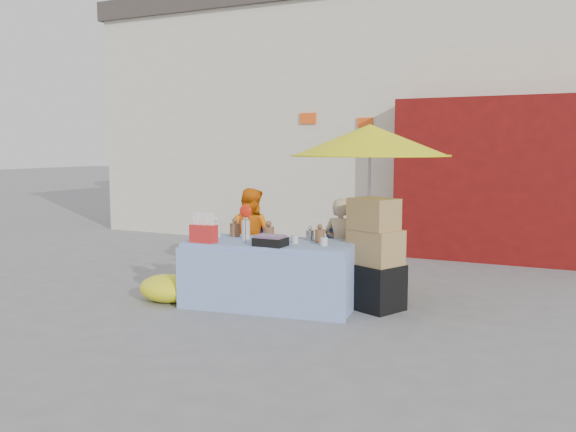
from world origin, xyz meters
The scene contains 10 objects.
ground centered at (0.00, 0.00, 0.00)m, with size 80.00×80.00×0.00m, color slate.
backdrop centered at (0.52, 7.52, 3.10)m, with size 14.00×8.00×7.80m.
market_table centered at (0.22, 0.18, 0.38)m, with size 2.05×1.16×1.18m.
chair_left centered at (-0.45, 0.80, 0.26)m, with size 0.52×0.51×0.85m.
chair_right centered at (0.80, 0.80, 0.26)m, with size 0.52×0.51×0.85m.
vendor_orange centered at (-0.45, 0.94, 0.65)m, with size 0.63×0.49×1.30m, color orange.
vendor_beige centered at (0.80, 0.94, 0.60)m, with size 0.44×0.29×1.21m, color tan.
umbrella centered at (1.10, 1.09, 1.89)m, with size 1.90×1.90×2.09m.
box_stack centered at (1.35, 0.57, 0.58)m, with size 0.71×0.66×1.25m.
tarp_bundle centered at (-0.95, -0.18, 0.16)m, with size 0.72×0.57×0.32m, color yellow.
Camera 1 is at (3.38, -5.92, 1.81)m, focal length 38.00 mm.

